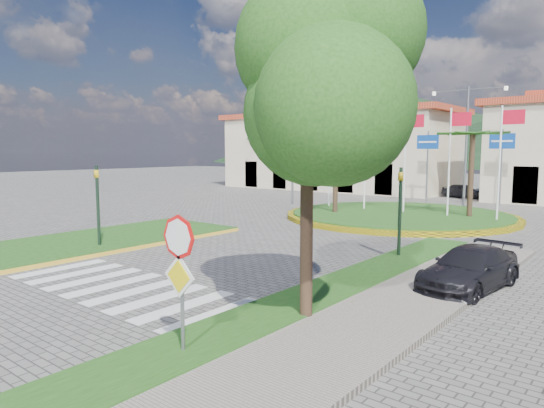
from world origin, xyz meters
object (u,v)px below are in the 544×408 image
Objects in this scene: roundabout_island at (399,215)px; stop_sign at (180,263)px; car_side_right at (470,269)px; car_dark_a at (463,191)px; white_van at (370,187)px; deciduous_tree at (308,83)px; car_dark_b at (506,192)px.

roundabout_island is 4.79× the size of stop_sign.
car_dark_a is at bearing 115.39° from car_side_right.
white_van is at bearing 130.19° from car_side_right.
deciduous_tree reaches higher than car_dark_b.
car_dark_b is (3.06, 0.47, 0.01)m from car_dark_a.
roundabout_island is 3.24× the size of car_side_right.
stop_sign is at bearing -76.27° from roundabout_island.
roundabout_island is 15.55m from white_van.
car_dark_b is at bearing 94.76° from stop_sign.
car_side_right is (5.50, -26.91, -0.00)m from car_dark_b.
white_van is 10.77m from car_dark_b.
car_dark_a is 0.95× the size of car_dark_b.
white_van is 1.07× the size of car_side_right.
car_side_right is at bearing 67.79° from deciduous_tree.
car_side_right is (7.50, -12.10, 0.40)m from roundabout_island.
car_side_right is (2.00, 4.90, -4.61)m from deciduous_tree.
white_van reaches higher than car_side_right.
stop_sign is at bearing -101.18° from deciduous_tree.
white_van is 7.67m from car_dark_a.
deciduous_tree is (0.60, 3.04, 3.38)m from stop_sign.
roundabout_island reaches higher than white_van.
roundabout_island is 20.69m from stop_sign.
roundabout_island is at bearing -164.71° from car_dark_a.
white_van is 1.20× the size of car_dark_b.
car_side_right is at bearing -58.23° from roundabout_island.
deciduous_tree is at bearing -162.62° from car_dark_b.
car_dark_a is at bearing 109.77° from car_dark_b.
stop_sign is 0.39× the size of deciduous_tree.
white_van is at bearing 115.22° from deciduous_tree.
car_dark_a is at bearing 99.84° from stop_sign.
deciduous_tree is 2.06× the size of car_dark_a.
car_dark_b is (-2.90, 34.85, -1.22)m from stop_sign.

